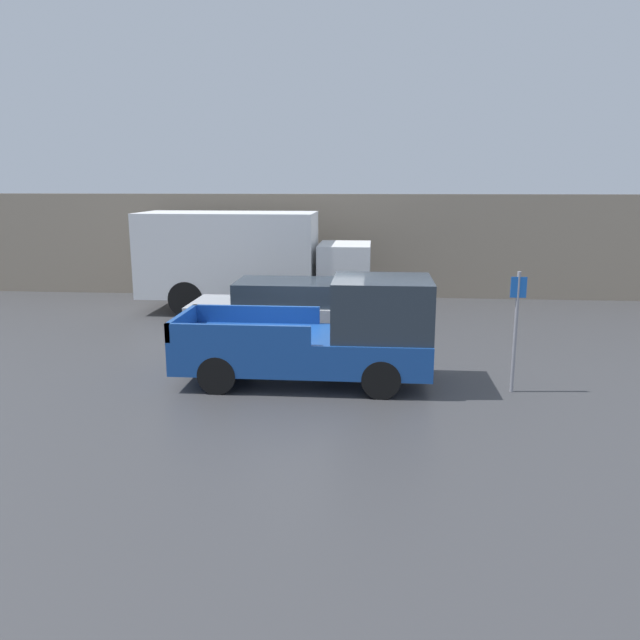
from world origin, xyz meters
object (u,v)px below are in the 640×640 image
object	(u,v)px
car	(283,310)
pickup_truck	(329,335)
parking_sign	(516,325)
delivery_truck	(247,258)

from	to	relation	value
car	pickup_truck	bearing A→B (deg)	-66.73
pickup_truck	car	size ratio (longest dim) A/B	1.10
pickup_truck	parking_sign	size ratio (longest dim) A/B	2.15
car	delivery_truck	xyz separation A→B (m)	(-1.72, 3.82, 0.89)
pickup_truck	car	xyz separation A→B (m)	(-1.42, 3.29, -0.18)
parking_sign	delivery_truck	bearing A→B (deg)	132.53
pickup_truck	delivery_truck	distance (m)	7.80
delivery_truck	parking_sign	size ratio (longest dim) A/B	3.01
parking_sign	car	bearing A→B (deg)	144.76
parking_sign	pickup_truck	bearing A→B (deg)	175.52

